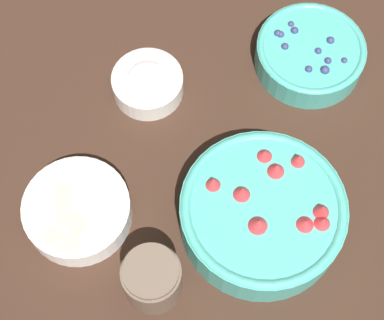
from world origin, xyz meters
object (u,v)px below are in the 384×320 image
bowl_cream (148,82)px  jar_chocolate (152,279)px  bowl_blueberries (310,53)px  bowl_bananas (77,210)px  bowl_strawberries (263,213)px

bowl_cream → jar_chocolate: jar_chocolate is taller
bowl_blueberries → bowl_bananas: bowl_blueberries is taller
bowl_bananas → jar_chocolate: jar_chocolate is taller
bowl_blueberries → jar_chocolate: 0.48m
bowl_strawberries → bowl_bananas: bearing=-73.7°
jar_chocolate → bowl_blueberries: bearing=165.1°
bowl_bananas → jar_chocolate: bearing=65.4°
bowl_strawberries → bowl_cream: (-0.17, -0.25, -0.02)m
bowl_cream → jar_chocolate: 0.35m
bowl_blueberries → jar_chocolate: size_ratio=2.00×
bowl_bananas → bowl_strawberries: bearing=106.3°
bowl_strawberries → bowl_blueberries: (-0.32, -0.00, -0.02)m
bowl_strawberries → bowl_blueberries: 0.32m
jar_chocolate → bowl_cream: bearing=-158.7°
bowl_blueberries → bowl_bananas: size_ratio=1.13×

